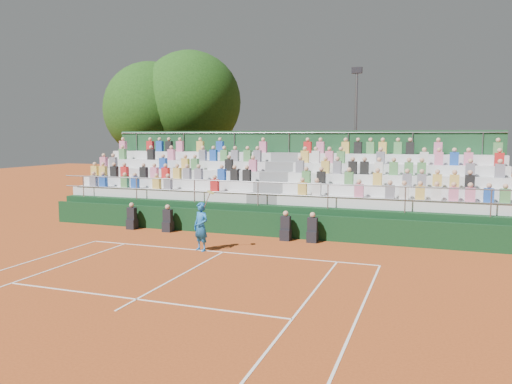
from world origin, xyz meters
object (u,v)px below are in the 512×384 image
(tennis_player, at_px, (201,227))
(tree_east, at_px, (190,102))
(tree_west, at_px, (151,110))
(floodlight_mast, at_px, (356,126))

(tennis_player, height_order, tree_east, tree_east)
(tree_west, height_order, floodlight_mast, tree_west)
(tree_east, bearing_deg, tree_west, -162.47)
(floodlight_mast, bearing_deg, tennis_player, -103.64)
(tennis_player, relative_size, floodlight_mast, 0.27)
(tree_west, xyz_separation_m, floodlight_mast, (13.26, 0.98, -1.12))
(tennis_player, bearing_deg, floodlight_mast, 76.36)
(tennis_player, bearing_deg, tree_east, 118.36)
(tennis_player, relative_size, tree_west, 0.25)
(tree_east, bearing_deg, floodlight_mast, 1.01)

